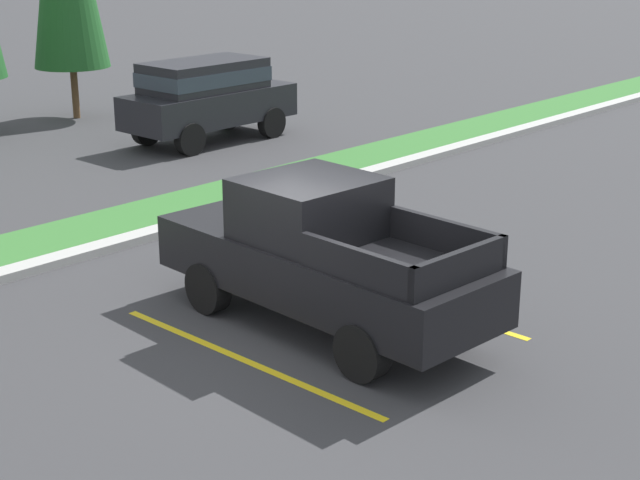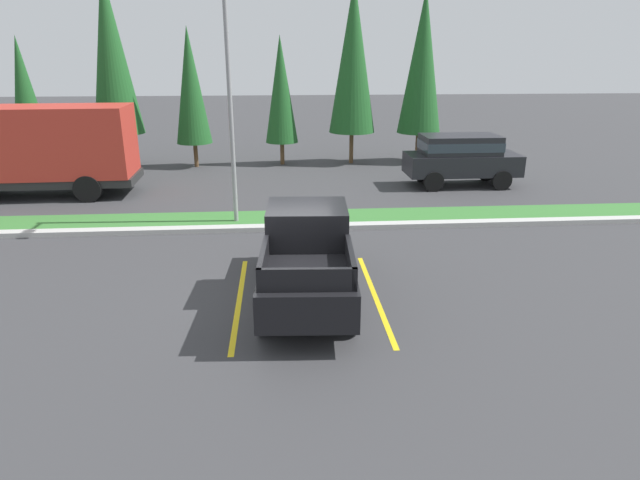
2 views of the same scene
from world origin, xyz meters
The scene contains 7 objects.
ground_plane centered at (0.00, 0.00, 0.00)m, with size 120.00×120.00×0.00m, color #38383A.
parking_line_near centered at (-0.90, -0.03, 0.00)m, with size 0.12×4.80×0.01m, color yellow.
parking_line_far centered at (2.20, -0.03, 0.00)m, with size 0.12×4.80×0.01m, color yellow.
curb_strip centered at (0.00, 5.00, 0.07)m, with size 56.00×0.40×0.15m, color #B2B2AD.
grass_median centered at (0.00, 6.10, 0.03)m, with size 56.00×1.80×0.06m, color #387533.
pickup_truck_main centered at (0.65, 0.02, 1.04)m, with size 2.19×5.32×2.10m.
suv_distant centered at (7.53, 10.36, 1.24)m, with size 4.61×1.99×2.10m.
Camera 1 is at (-8.77, -8.68, 5.47)m, focal length 54.94 mm.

